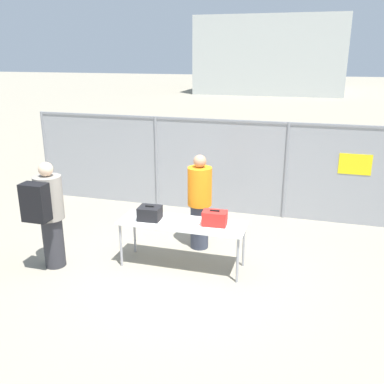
{
  "coord_description": "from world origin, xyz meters",
  "views": [
    {
      "loc": [
        1.87,
        -5.7,
        3.24
      ],
      "look_at": [
        0.01,
        0.74,
        1.05
      ],
      "focal_mm": 40.0,
      "sensor_mm": 36.0,
      "label": 1
    }
  ],
  "objects": [
    {
      "name": "inspection_table",
      "position": [
        0.02,
        0.14,
        0.69
      ],
      "size": [
        1.98,
        0.66,
        0.74
      ],
      "color": "silver",
      "rests_on": "ground_plane"
    },
    {
      "name": "suitcase_black",
      "position": [
        -0.5,
        0.12,
        0.85
      ],
      "size": [
        0.36,
        0.31,
        0.23
      ],
      "color": "black",
      "rests_on": "inspection_table"
    },
    {
      "name": "suitcase_red",
      "position": [
        0.53,
        0.18,
        0.85
      ],
      "size": [
        0.38,
        0.26,
        0.24
      ],
      "color": "red",
      "rests_on": "inspection_table"
    },
    {
      "name": "distant_hangar",
      "position": [
        -2.1,
        35.06,
        2.99
      ],
      "size": [
        11.65,
        13.56,
        5.98
      ],
      "color": "#B2B7B2",
      "rests_on": "ground_plane"
    },
    {
      "name": "fence_section",
      "position": [
        0.02,
        2.74,
        1.04
      ],
      "size": [
        8.33,
        0.07,
        1.97
      ],
      "color": "gray",
      "rests_on": "ground_plane"
    },
    {
      "name": "utility_trailer",
      "position": [
        1.95,
        5.32,
        0.42
      ],
      "size": [
        3.45,
        2.08,
        0.72
      ],
      "color": "silver",
      "rests_on": "ground_plane"
    },
    {
      "name": "security_worker_near",
      "position": [
        0.1,
        0.89,
        0.85
      ],
      "size": [
        0.41,
        0.41,
        1.65
      ],
      "rotation": [
        0.0,
        0.0,
        3.1
      ],
      "color": "#383D4C",
      "rests_on": "ground_plane"
    },
    {
      "name": "traveler_hooded",
      "position": [
        -1.93,
        -0.47,
        0.94
      ],
      "size": [
        0.42,
        0.65,
        1.7
      ],
      "rotation": [
        0.0,
        0.0,
        -0.16
      ],
      "color": "#2D2D33",
      "rests_on": "ground_plane"
    },
    {
      "name": "ground_plane",
      "position": [
        0.0,
        0.0,
        0.0
      ],
      "size": [
        120.0,
        120.0,
        0.0
      ],
      "primitive_type": "plane",
      "color": "gray"
    }
  ]
}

